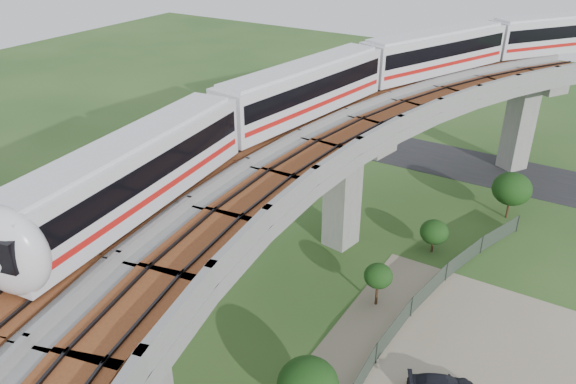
# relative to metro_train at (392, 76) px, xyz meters

# --- Properties ---
(ground) EXTENTS (160.00, 160.00, 0.00)m
(ground) POSITION_rel_metro_train_xyz_m (-2.25, -14.94, -12.31)
(ground) COLOR #284B1E
(ground) RESTS_ON ground
(asphalt_road) EXTENTS (60.00, 8.00, 0.03)m
(asphalt_road) POSITION_rel_metro_train_xyz_m (-2.25, 15.06, -12.29)
(asphalt_road) COLOR #232326
(asphalt_road) RESTS_ON ground
(viaduct) EXTENTS (19.58, 73.98, 11.40)m
(viaduct) POSITION_rel_metro_train_xyz_m (1.59, -14.94, -3.26)
(viaduct) COLOR #99968E
(viaduct) RESTS_ON ground
(metro_train) EXTENTS (19.77, 59.32, 3.64)m
(metro_train) POSITION_rel_metro_train_xyz_m (0.00, 0.00, 0.00)
(metro_train) COLOR silver
(metro_train) RESTS_ON ground
(fence) EXTENTS (3.87, 38.73, 1.50)m
(fence) POSITION_rel_metro_train_xyz_m (7.51, -14.94, -11.56)
(fence) COLOR #2D382D
(fence) RESTS_ON ground
(tree_0) EXTENTS (3.17, 3.17, 4.04)m
(tree_0) POSITION_rel_metro_train_xyz_m (8.77, 6.29, -9.62)
(tree_0) COLOR #382314
(tree_0) RESTS_ON ground
(tree_1) EXTENTS (2.13, 2.13, 2.64)m
(tree_1) POSITION_rel_metro_train_xyz_m (5.15, -2.03, -10.58)
(tree_1) COLOR #382314
(tree_1) RESTS_ON ground
(tree_2) EXTENTS (1.87, 1.87, 3.08)m
(tree_2) POSITION_rel_metro_train_xyz_m (4.09, -10.04, -10.03)
(tree_2) COLOR #382314
(tree_2) RESTS_ON ground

